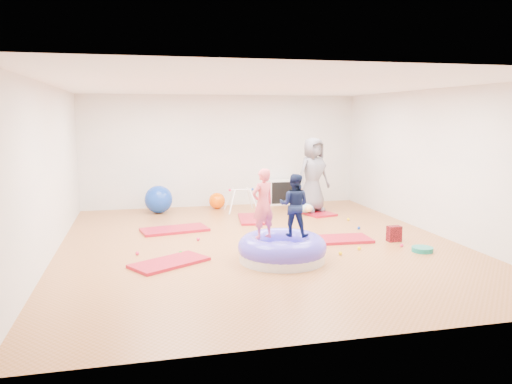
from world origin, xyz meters
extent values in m
cube|color=#AD6D3F|center=(0.00, 0.00, 0.00)|extent=(7.00, 8.00, 0.01)
cube|color=white|center=(0.00, 0.00, 2.80)|extent=(7.00, 8.00, 0.01)
cube|color=silver|center=(0.00, 4.00, 1.40)|extent=(7.00, 0.01, 2.80)
cube|color=silver|center=(0.00, -4.00, 1.40)|extent=(7.00, 0.01, 2.80)
cube|color=silver|center=(-3.50, 0.00, 1.40)|extent=(0.01, 8.00, 2.80)
cube|color=silver|center=(3.50, 0.00, 1.40)|extent=(0.01, 8.00, 2.80)
cube|color=red|center=(-1.67, -0.89, 0.02)|extent=(1.32, 1.12, 0.05)
cube|color=red|center=(-1.43, 1.37, 0.03)|extent=(1.40, 0.89, 0.05)
cube|color=red|center=(0.33, 2.04, 0.02)|extent=(0.72, 1.22, 0.05)
cube|color=red|center=(1.42, -0.12, 0.03)|extent=(1.30, 0.70, 0.05)
cube|color=red|center=(1.91, 2.49, 0.02)|extent=(0.85, 1.27, 0.05)
cylinder|color=silver|center=(0.10, -1.10, 0.08)|extent=(1.37, 1.37, 0.16)
torus|color=#4D42E2|center=(0.10, -1.10, 0.22)|extent=(1.42, 1.42, 0.38)
ellipsoid|color=#4D42E2|center=(0.10, -1.10, 0.13)|extent=(0.75, 0.75, 0.34)
imported|color=#F75D69|center=(-0.20, -1.01, 0.97)|extent=(0.48, 0.41, 1.12)
imported|color=#0E1839|center=(0.33, -0.98, 0.92)|extent=(0.61, 0.57, 1.01)
imported|color=slate|center=(1.90, 2.51, 0.92)|extent=(0.99, 0.82, 1.74)
ellipsoid|color=#9BC7DF|center=(1.68, 2.33, 0.15)|extent=(0.37, 0.24, 0.21)
sphere|color=#F3C77E|center=(1.68, 2.16, 0.18)|extent=(0.17, 0.17, 0.17)
sphere|color=yellow|center=(1.12, -1.03, 0.03)|extent=(0.06, 0.06, 0.06)
sphere|color=#1038AC|center=(2.23, 0.64, 0.03)|extent=(0.06, 0.06, 0.06)
sphere|color=yellow|center=(0.71, 0.02, 0.03)|extent=(0.06, 0.06, 0.06)
sphere|color=#F42254|center=(-1.06, 0.46, 0.03)|extent=(0.06, 0.06, 0.06)
sphere|color=#17AA18|center=(-1.46, -0.41, 0.03)|extent=(0.06, 0.06, 0.06)
sphere|color=#F42254|center=(-2.16, -0.26, 0.03)|extent=(0.06, 0.06, 0.06)
sphere|color=#F42254|center=(2.37, -0.80, 0.03)|extent=(0.06, 0.06, 0.06)
sphere|color=yellow|center=(1.56, -0.82, 0.03)|extent=(0.06, 0.06, 0.06)
sphere|color=yellow|center=(2.37, 1.48, 0.03)|extent=(0.06, 0.06, 0.06)
sphere|color=#1038AC|center=(-1.66, 3.33, 0.33)|extent=(0.66, 0.66, 0.66)
sphere|color=#FF5D00|center=(-0.23, 3.56, 0.20)|extent=(0.40, 0.40, 0.40)
cylinder|color=white|center=(0.01, 2.74, 0.30)|extent=(0.21, 0.22, 0.56)
cylinder|color=white|center=(0.01, 3.22, 0.30)|extent=(0.21, 0.22, 0.56)
cylinder|color=white|center=(0.53, 2.74, 0.30)|extent=(0.21, 0.22, 0.56)
cylinder|color=white|center=(0.53, 3.22, 0.30)|extent=(0.21, 0.22, 0.56)
cylinder|color=white|center=(0.27, 2.98, 0.55)|extent=(0.55, 0.03, 0.03)
sphere|color=#F42254|center=(-0.01, 2.98, 0.55)|extent=(0.07, 0.07, 0.07)
sphere|color=#1038AC|center=(0.54, 2.98, 0.55)|extent=(0.07, 0.07, 0.07)
cube|color=white|center=(1.48, 3.80, 0.32)|extent=(0.65, 0.32, 0.65)
cube|color=black|center=(1.48, 3.65, 0.32)|extent=(0.56, 0.02, 0.56)
cube|color=white|center=(1.48, 3.75, 0.32)|extent=(0.02, 0.22, 0.57)
cube|color=white|center=(1.48, 3.75, 0.32)|extent=(0.57, 0.22, 0.02)
cylinder|color=#127D6C|center=(2.56, -1.15, 0.04)|extent=(0.36, 0.36, 0.08)
cube|color=maroon|center=(2.44, -0.40, 0.14)|extent=(0.25, 0.16, 0.29)
cylinder|color=yellow|center=(-2.07, -0.89, 0.01)|extent=(0.19, 0.19, 0.03)
camera|label=1|loc=(-2.08, -8.51, 2.29)|focal=35.00mm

